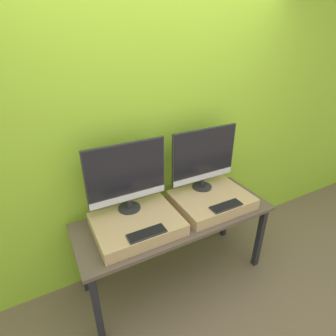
{
  "coord_description": "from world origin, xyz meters",
  "views": [
    {
      "loc": [
        -0.91,
        -1.24,
        2.08
      ],
      "look_at": [
        0.0,
        0.46,
        1.1
      ],
      "focal_mm": 28.0,
      "sensor_mm": 36.0,
      "label": 1
    }
  ],
  "objects": [
    {
      "name": "workbench",
      "position": [
        0.0,
        0.31,
        0.64
      ],
      "size": [
        1.69,
        0.63,
        0.72
      ],
      "color": "brown",
      "rests_on": "ground_plane"
    },
    {
      "name": "ground_plane",
      "position": [
        0.0,
        0.0,
        0.0
      ],
      "size": [
        12.0,
        12.0,
        0.0
      ],
      "primitive_type": "plane",
      "color": "#756047"
    },
    {
      "name": "monitor_left",
      "position": [
        -0.36,
        0.46,
        1.13
      ],
      "size": [
        0.63,
        0.18,
        0.57
      ],
      "color": "#282828",
      "rests_on": "wooden_riser_left"
    },
    {
      "name": "monitor_right",
      "position": [
        0.36,
        0.46,
        1.13
      ],
      "size": [
        0.63,
        0.18,
        0.57
      ],
      "color": "#282828",
      "rests_on": "wooden_riser_right"
    },
    {
      "name": "wooden_riser_left",
      "position": [
        -0.36,
        0.3,
        0.77
      ],
      "size": [
        0.65,
        0.51,
        0.1
      ],
      "color": "tan",
      "rests_on": "workbench"
    },
    {
      "name": "wooden_riser_right",
      "position": [
        0.36,
        0.3,
        0.77
      ],
      "size": [
        0.65,
        0.51,
        0.1
      ],
      "color": "tan",
      "rests_on": "workbench"
    },
    {
      "name": "keyboard_right",
      "position": [
        0.36,
        0.11,
        0.83
      ],
      "size": [
        0.28,
        0.1,
        0.01
      ],
      "color": "#2D2D2D",
      "rests_on": "wooden_riser_right"
    },
    {
      "name": "wall_back",
      "position": [
        0.0,
        0.7,
        1.3
      ],
      "size": [
        8.0,
        0.04,
        2.6
      ],
      "color": "#9ED12D",
      "rests_on": "ground_plane"
    },
    {
      "name": "keyboard_left",
      "position": [
        -0.36,
        0.11,
        0.83
      ],
      "size": [
        0.28,
        0.1,
        0.01
      ],
      "color": "#2D2D2D",
      "rests_on": "wooden_riser_left"
    }
  ]
}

